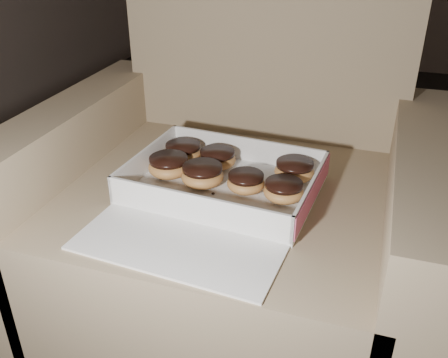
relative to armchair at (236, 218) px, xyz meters
The scene contains 15 objects.
floor 0.65m from the armchair, 20.75° to the left, with size 4.50×4.50×0.00m, color black.
armchair is the anchor object (origin of this frame).
bakery_box 0.19m from the armchair, 90.51° to the right, with size 0.41×0.47×0.06m.
donut_a 0.20m from the armchair, ahead, with size 0.09×0.09×0.04m.
donut_b 0.18m from the armchair, 61.99° to the right, with size 0.08×0.08×0.04m.
donut_c 0.22m from the armchair, 37.52° to the right, with size 0.08×0.08×0.04m.
donut_d 0.19m from the armchair, 117.57° to the right, with size 0.09×0.09×0.05m.
donut_e 0.16m from the armchair, behind, with size 0.08×0.08×0.04m.
donut_f 0.22m from the armchair, 150.18° to the right, with size 0.09×0.09×0.05m.
donut_g 0.20m from the armchair, behind, with size 0.09×0.09×0.04m.
crumb_a 0.18m from the armchair, 96.16° to the right, with size 0.01×0.01×0.00m, color black.
crumb_b 0.22m from the armchair, 77.24° to the right, with size 0.01×0.01×0.00m, color black.
crumb_c 0.22m from the armchair, 123.33° to the right, with size 0.01×0.01×0.00m, color black.
crumb_d 0.22m from the armchair, 144.68° to the right, with size 0.01×0.01×0.00m, color black.
crumb_e 0.27m from the armchair, 137.51° to the right, with size 0.01×0.01×0.00m, color black.
Camera 1 is at (-0.26, -1.17, 0.95)m, focal length 40.00 mm.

